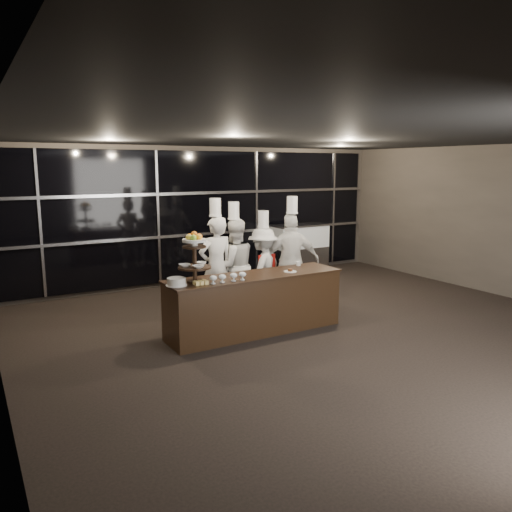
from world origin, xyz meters
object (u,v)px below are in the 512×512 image
display_stand (194,254)px  layer_cake (176,282)px  buffet_counter (255,303)px  chef_d (291,261)px  chef_c (263,268)px  chef_b (234,265)px  chef_a (216,266)px  display_case (300,248)px

display_stand → layer_cake: 0.48m
buffet_counter → layer_cake: (-1.31, -0.05, 0.51)m
display_stand → chef_d: chef_d is taller
layer_cake → chef_d: (2.55, 0.86, -0.08)m
display_stand → chef_c: bearing=30.1°
buffet_counter → chef_b: 1.25m
buffet_counter → chef_d: chef_d is taller
display_stand → chef_a: size_ratio=0.36×
display_stand → chef_d: (2.25, 0.81, -0.45)m
buffet_counter → display_case: (2.95, 2.94, 0.22)m
layer_cake → chef_d: bearing=18.6°
buffet_counter → layer_cake: 1.40m
display_stand → display_case: bearing=36.7°
buffet_counter → chef_d: bearing=33.0°
buffet_counter → chef_b: chef_b is taller
display_case → chef_c: bearing=-138.7°
buffet_counter → layer_cake: bearing=-177.8°
chef_b → chef_c: bearing=-13.7°
display_case → chef_b: chef_b is taller
chef_a → chef_b: size_ratio=1.04×
display_case → chef_a: chef_a is taller
display_stand → display_case: 4.97m
buffet_counter → layer_cake: size_ratio=9.47×
display_case → chef_b: size_ratio=0.67×
display_stand → layer_cake: display_stand is taller
display_case → chef_d: bearing=-128.7°
layer_cake → chef_b: bearing=37.8°
buffet_counter → display_case: 4.17m
layer_cake → display_case: size_ratio=0.23×
chef_b → buffet_counter: bearing=-102.6°
buffet_counter → chef_d: (1.24, 0.81, 0.43)m
display_stand → chef_c: (1.79, 1.04, -0.58)m
buffet_counter → chef_a: size_ratio=1.39×
chef_a → layer_cake: bearing=-136.7°
chef_a → chef_c: (0.94, 0.00, -0.14)m
chef_b → chef_c: 0.55m
chef_b → chef_d: bearing=-19.8°
buffet_counter → chef_a: (-0.16, 1.03, 0.44)m
layer_cake → chef_d: chef_d is taller
display_stand → chef_c: 2.14m
buffet_counter → display_stand: (-1.00, -0.00, 0.87)m
display_case → chef_a: bearing=-148.5°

